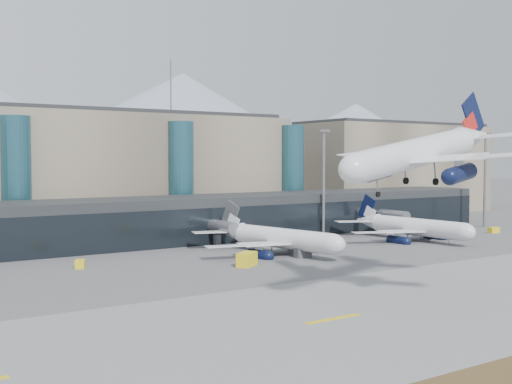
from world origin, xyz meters
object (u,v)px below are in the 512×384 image
veh_b (80,264)px  veh_c (303,253)px  jet_parked_mid (271,231)px  veh_d (412,232)px  hero_jet (428,144)px  lightmast_right (485,174)px  jet_parked_right (406,221)px  veh_e (494,230)px  veh_h (247,259)px  lightmast_mid (324,176)px

veh_b → veh_c: veh_c is taller
jet_parked_mid → veh_d: bearing=-95.2°
hero_jet → jet_parked_mid: 49.14m
lightmast_right → veh_b: bearing=-177.7°
jet_parked_right → veh_e: (28.15, -2.99, -3.50)m
lightmast_right → veh_e: lightmast_right is taller
veh_e → veh_h: (-78.48, -7.86, 0.46)m
lightmast_mid → jet_parked_mid: lightmast_mid is taller
jet_parked_right → veh_b: bearing=83.8°
veh_b → veh_h: 28.49m
hero_jet → veh_b: (-30.93, 48.86, -19.90)m
jet_parked_right → veh_d: 9.44m
hero_jet → veh_h: size_ratio=7.61×
veh_h → veh_d: bearing=-19.4°
jet_parked_mid → hero_jet: bearing=160.5°
jet_parked_mid → veh_d: 45.45m
veh_b → veh_c: 40.60m
jet_parked_mid → veh_e: 66.08m
jet_parked_mid → veh_h: (-12.56, -10.82, -3.03)m
hero_jet → veh_h: bearing=91.5°
veh_c → lightmast_right: bearing=13.7°
lightmast_right → veh_c: size_ratio=8.18×
jet_parked_right → veh_c: (-36.27, -8.40, -3.38)m
veh_c → veh_d: bearing=18.5°
lightmast_mid → hero_jet: hero_jet is taller
hero_jet → veh_c: 43.13m
veh_d → veh_h: (-57.62, -15.69, 0.49)m
veh_b → jet_parked_mid: bearing=-70.8°
jet_parked_right → veh_b: (-75.24, 2.97, -3.53)m
jet_parked_right → veh_b: 75.38m
jet_parked_mid → lightmast_mid: bearing=-70.5°
veh_c → hero_jet: bearing=-100.5°
lightmast_right → jet_parked_mid: bearing=-174.3°
jet_parked_right → veh_d: (7.29, 4.85, -3.53)m
veh_e → veh_b: bearing=-175.3°
lightmast_right → jet_parked_right: lightmast_right is taller
veh_h → hero_jet: bearing=-114.9°
lightmast_right → jet_parked_right: 40.38m
hero_jet → veh_e: size_ratio=12.62×
veh_b → veh_c: (38.97, -11.37, 0.15)m
jet_parked_right → veh_c: size_ratio=11.12×
lightmast_right → hero_jet: 98.63m
lightmast_mid → jet_parked_right: lightmast_mid is taller
lightmast_right → hero_jet: size_ratio=0.77×
hero_jet → veh_b: bearing=114.1°
hero_jet → jet_parked_mid: (6.55, 45.86, -16.39)m
hero_jet → jet_parked_mid: hero_jet is taller
veh_b → veh_c: size_ratio=0.79×
hero_jet → lightmast_right: bearing=24.7°
lightmast_mid → veh_b: size_ratio=10.30×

